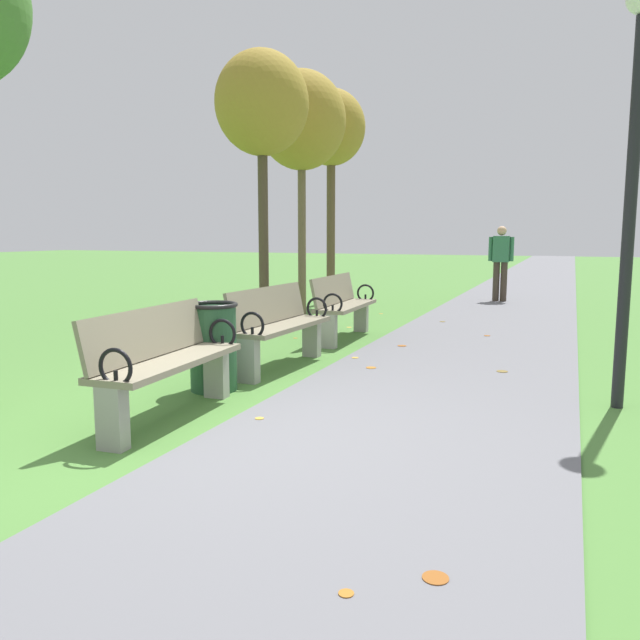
{
  "coord_description": "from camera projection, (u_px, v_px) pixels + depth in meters",
  "views": [
    {
      "loc": [
        2.47,
        -3.92,
        1.48
      ],
      "look_at": [
        -0.05,
        2.33,
        0.55
      ],
      "focal_mm": 35.09,
      "sensor_mm": 36.0,
      "label": 1
    }
  ],
  "objects": [
    {
      "name": "trash_bin",
      "position": [
        213.0,
        346.0,
        5.92
      ],
      "size": [
        0.48,
        0.48,
        0.84
      ],
      "color": "#234C2D",
      "rests_on": "ground"
    },
    {
      "name": "tree_4",
      "position": [
        331.0,
        131.0,
        12.92
      ],
      "size": [
        1.42,
        1.42,
        4.44
      ],
      "color": "brown",
      "rests_on": "ground"
    },
    {
      "name": "pedestrian_walking",
      "position": [
        501.0,
        259.0,
        13.51
      ],
      "size": [
        0.53,
        0.23,
        1.62
      ],
      "color": "#3D3328",
      "rests_on": "paved_walkway"
    },
    {
      "name": "park_bench_1",
      "position": [
        165.0,
        360.0,
        4.97
      ],
      "size": [
        0.55,
        1.62,
        0.9
      ],
      "color": "gray",
      "rests_on": "ground"
    },
    {
      "name": "park_bench_3",
      "position": [
        343.0,
        305.0,
        8.79
      ],
      "size": [
        0.52,
        1.61,
        0.9
      ],
      "color": "gray",
      "rests_on": "ground"
    },
    {
      "name": "tree_3",
      "position": [
        301.0,
        122.0,
        11.13
      ],
      "size": [
        1.59,
        1.59,
        4.36
      ],
      "color": "brown",
      "rests_on": "ground"
    },
    {
      "name": "paved_walkway",
      "position": [
        534.0,
        278.0,
        20.77
      ],
      "size": [
        2.59,
        44.0,
        0.02
      ],
      "primitive_type": "cube",
      "color": "slate",
      "rests_on": "ground"
    },
    {
      "name": "lamp_post",
      "position": [
        635.0,
        131.0,
        5.07
      ],
      "size": [
        0.28,
        0.28,
        3.48
      ],
      "color": "black",
      "rests_on": "ground"
    },
    {
      "name": "ground_plane",
      "position": [
        211.0,
        432.0,
        4.72
      ],
      "size": [
        80.0,
        80.0,
        0.0
      ],
      "primitive_type": "plane",
      "color": "#4C7F38"
    },
    {
      "name": "tree_2",
      "position": [
        262.0,
        106.0,
        8.82
      ],
      "size": [
        1.33,
        1.33,
        4.04
      ],
      "color": "#4C3D2D",
      "rests_on": "ground"
    },
    {
      "name": "park_bench_2",
      "position": [
        279.0,
        325.0,
        6.89
      ],
      "size": [
        0.54,
        1.62,
        0.9
      ],
      "color": "gray",
      "rests_on": "ground"
    },
    {
      "name": "scattered_leaves",
      "position": [
        388.0,
        353.0,
        7.75
      ],
      "size": [
        3.91,
        8.96,
        0.02
      ],
      "color": "#93511E",
      "rests_on": "ground"
    }
  ]
}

